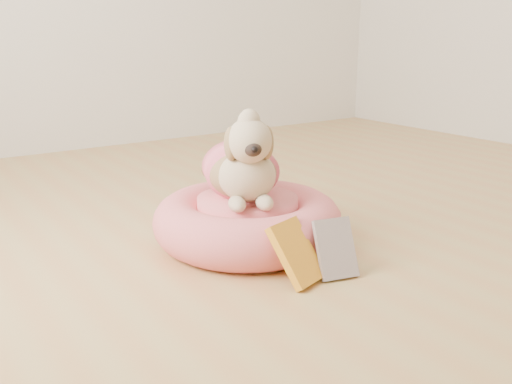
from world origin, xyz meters
TOP-DOWN VIEW (x-y plane):
  - floor at (0.00, 0.00)m, footprint 4.50×4.50m
  - pet_bed at (-0.38, 0.33)m, footprint 0.64×0.64m
  - dog at (-0.40, 0.33)m, footprint 0.45×0.52m
  - book_yellow at (-0.44, -0.01)m, footprint 0.16×0.17m
  - book_white at (-0.32, -0.04)m, footprint 0.14×0.12m

SIDE VIEW (x-z plane):
  - floor at x=0.00m, z-range 0.00..0.00m
  - pet_bed at x=-0.38m, z-range 0.00..0.16m
  - book_white at x=-0.32m, z-range 0.00..0.17m
  - book_yellow at x=-0.44m, z-range 0.00..0.17m
  - dog at x=-0.40m, z-range 0.17..0.49m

